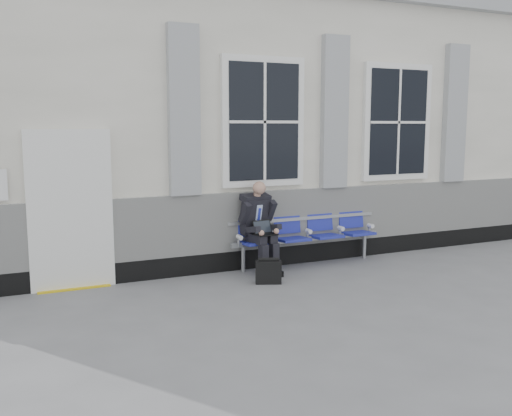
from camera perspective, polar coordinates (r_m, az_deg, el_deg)
name	(u,v)px	position (r m, az deg, el deg)	size (l,w,h in m)	color
ground	(435,274)	(8.97, 17.42, -6.31)	(70.00, 70.00, 0.00)	slate
station_building	(317,124)	(11.49, 6.13, 8.33)	(14.40, 4.40, 4.49)	silver
bench	(306,230)	(9.06, 5.05, -2.24)	(2.60, 0.47, 0.91)	#9EA0A3
businessman	(259,223)	(8.52, 0.31, -1.53)	(0.57, 0.77, 1.38)	black
briefcase	(268,272)	(8.03, 1.25, -6.37)	(0.39, 0.28, 0.37)	black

